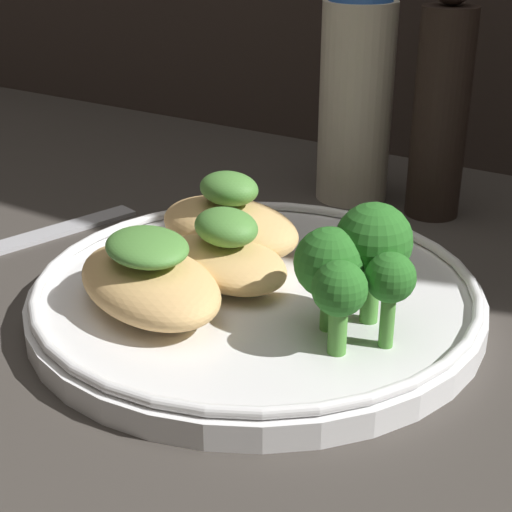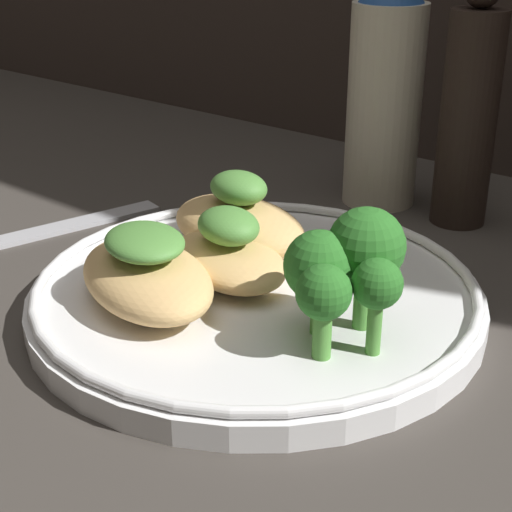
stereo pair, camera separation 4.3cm
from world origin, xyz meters
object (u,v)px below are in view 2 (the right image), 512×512
object	(u,v)px
broccoli_bunch	(344,267)
pepper_grinder	(469,113)
plate	(256,294)
sauce_bottle	(385,90)

from	to	relation	value
broccoli_bunch	pepper_grinder	xyz separation A→B (cm)	(-3.77, 21.29, 2.74)
plate	broccoli_bunch	size ratio (longest dim) A/B	3.91
broccoli_bunch	plate	bearing A→B (deg)	167.06
broccoli_bunch	pepper_grinder	bearing A→B (deg)	100.05
pepper_grinder	broccoli_bunch	bearing A→B (deg)	-79.95
sauce_bottle	pepper_grinder	bearing A→B (deg)	0.00
broccoli_bunch	sauce_bottle	world-z (taller)	sauce_bottle
plate	sauce_bottle	xyz separation A→B (cm)	(-3.73, 19.75, 7.67)
broccoli_bunch	pepper_grinder	distance (cm)	21.79
pepper_grinder	sauce_bottle	bearing A→B (deg)	180.00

